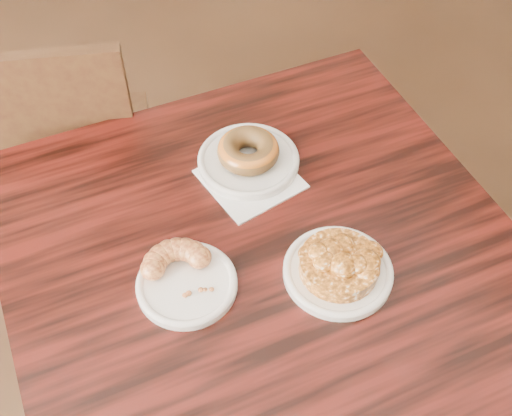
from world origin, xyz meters
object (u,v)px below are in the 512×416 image
cafe_table (263,360)px  cruller_fragment (186,276)px  apple_fritter (339,262)px  glazed_donut (248,151)px  chair_far (63,161)px

cafe_table → cruller_fragment: bearing=-175.0°
apple_fritter → cafe_table: bearing=132.0°
cafe_table → glazed_donut: size_ratio=7.35×
cafe_table → apple_fritter: bearing=-44.5°
cafe_table → apple_fritter: 0.42m
glazed_donut → apple_fritter: bearing=-86.4°
cafe_table → chair_far: chair_far is taller
chair_far → cafe_table: bearing=127.0°
cruller_fragment → chair_far: bearing=96.1°
glazed_donut → cafe_table: bearing=-109.2°
apple_fritter → cruller_fragment: 0.23m
cafe_table → glazed_donut: (0.06, 0.18, 0.41)m
cafe_table → apple_fritter: (0.08, -0.09, 0.41)m
chair_far → cruller_fragment: size_ratio=7.26×
cafe_table → cruller_fragment: 0.43m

